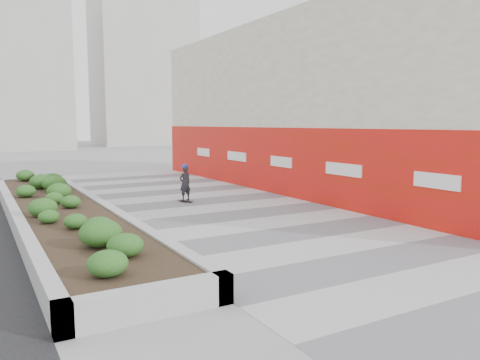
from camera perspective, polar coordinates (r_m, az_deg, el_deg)
name	(u,v)px	position (r m, az deg, el deg)	size (l,w,h in m)	color
ground	(332,248)	(12.35, 11.17, -8.17)	(160.00, 160.00, 0.00)	gray
walkway	(268,226)	(14.67, 3.44, -5.62)	(8.00, 36.00, 0.01)	#A8A8AD
building	(322,107)	(23.30, 9.91, 8.76)	(6.04, 24.08, 8.00)	beige
planter	(60,209)	(16.38, -21.09, -3.28)	(3.00, 18.00, 0.90)	#9E9EA0
distant_bldg_north_r	(143,64)	(73.19, -11.71, 13.69)	(14.00, 10.00, 24.00)	#ADAAA3
manhole_cover	(281,224)	(14.94, 5.06, -5.41)	(0.44, 0.44, 0.01)	#595654
skateboarder	(185,183)	(18.98, -6.72, -0.37)	(0.58, 0.74, 1.57)	beige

